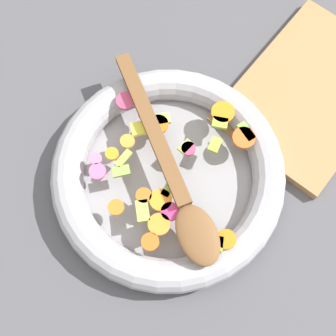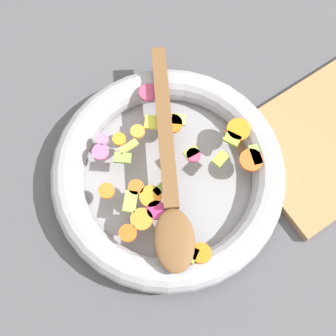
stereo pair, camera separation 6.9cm
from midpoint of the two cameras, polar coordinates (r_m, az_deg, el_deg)
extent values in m
plane|color=#4C4C51|center=(0.73, 2.65, -1.69)|extent=(4.00, 4.00, 0.00)
cylinder|color=gray|center=(0.73, 2.67, -1.54)|extent=(0.31, 0.31, 0.01)
torus|color=#9E9EA5|center=(0.71, 2.74, -1.07)|extent=(0.36, 0.36, 0.05)
cylinder|color=orange|center=(0.66, -0.28, -6.69)|extent=(0.04, 0.04, 0.01)
cylinder|color=orange|center=(0.67, -4.65, -3.22)|extent=(0.03, 0.03, 0.01)
cylinder|color=orange|center=(0.72, 11.30, 4.25)|extent=(0.05, 0.05, 0.01)
cylinder|color=orange|center=(0.67, -1.01, -2.84)|extent=(0.03, 0.03, 0.01)
cylinder|color=orange|center=(0.66, 7.08, -10.69)|extent=(0.03, 0.03, 0.01)
cylinder|color=orange|center=(0.70, -3.21, 3.14)|extent=(0.02, 0.02, 0.01)
cylinder|color=orange|center=(0.70, -0.98, 4.09)|extent=(0.03, 0.03, 0.01)
cylinder|color=orange|center=(0.71, 3.27, 5.05)|extent=(0.04, 0.04, 0.01)
cylinder|color=orange|center=(0.67, 0.78, -3.91)|extent=(0.04, 0.04, 0.01)
cylinder|color=orange|center=(0.66, -1.95, -8.38)|extent=(0.04, 0.04, 0.01)
cylinder|color=orange|center=(0.70, 12.84, 0.55)|extent=(0.04, 0.04, 0.01)
cube|color=#A6BA46|center=(0.69, 5.46, 1.80)|extent=(0.02, 0.02, 0.01)
cube|color=#95B63B|center=(0.70, 9.20, 0.73)|extent=(0.03, 0.02, 0.01)
cube|color=#8BAF42|center=(0.67, 2.02, -2.92)|extent=(0.03, 0.02, 0.01)
cube|color=#BAD14A|center=(0.69, -2.07, 2.22)|extent=(0.03, 0.01, 0.01)
cube|color=#9FC03D|center=(0.65, 5.88, -10.91)|extent=(0.03, 0.02, 0.01)
cube|color=#88B644|center=(0.71, 13.33, 1.17)|extent=(0.02, 0.03, 0.01)
cube|color=#88B648|center=(0.69, -2.76, 0.82)|extent=(0.03, 0.03, 0.01)
cube|color=#B0C85E|center=(0.71, 4.05, 5.53)|extent=(0.03, 0.03, 0.01)
cube|color=#9BC43B|center=(0.71, 10.58, 3.13)|extent=(0.03, 0.03, 0.01)
cube|color=#9FCB4D|center=(0.67, -1.72, -4.54)|extent=(0.03, 0.04, 0.01)
cylinder|color=#D03E70|center=(0.72, 2.02, 6.81)|extent=(0.03, 0.03, 0.01)
cylinder|color=pink|center=(0.70, -5.27, 3.09)|extent=(0.03, 0.03, 0.01)
cylinder|color=#C73170|center=(0.66, 1.50, -5.60)|extent=(0.03, 0.03, 0.01)
cylinder|color=pink|center=(0.69, -5.49, 1.56)|extent=(0.03, 0.03, 0.01)
cylinder|color=#D23E64|center=(0.69, 5.93, 1.17)|extent=(0.03, 0.03, 0.01)
cylinder|color=#C44269|center=(0.73, 0.25, 8.82)|extent=(0.03, 0.03, 0.01)
cube|color=yellow|center=(0.71, 0.75, 5.21)|extent=(0.03, 0.03, 0.01)
cube|color=brown|center=(0.70, 2.37, 4.97)|extent=(0.15, 0.24, 0.01)
ellipsoid|color=brown|center=(0.65, 3.84, -9.24)|extent=(0.09, 0.11, 0.01)
camera|label=1|loc=(0.03, -87.11, 8.08)|focal=50.00mm
camera|label=2|loc=(0.03, 92.89, -8.08)|focal=50.00mm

